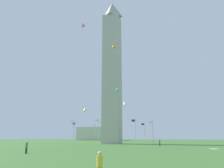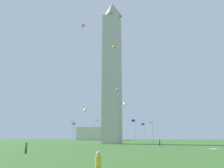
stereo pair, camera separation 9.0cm
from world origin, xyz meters
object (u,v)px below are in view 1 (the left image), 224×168
object	(u,v)px
flagpole_w	(121,132)
kite_pink_delta	(83,26)
person_purple_shirt	(160,143)
person_yellow_shirt	(100,167)
flagpole_nw	(95,132)
person_green_shirt	(26,147)
kite_cyan_delta	(117,91)
kite_orange_delta	(114,47)
flagpole_se	(135,131)
kite_yellow_box	(85,110)
flagpole_sw	(144,132)
picnic_blanket_near_first_person	(214,149)
flagpole_s	(153,131)
flagpole_n	(75,132)
flagpole_ne	(73,131)
flagpole_e	(98,130)
distant_building	(99,134)
kite_white_delta	(125,104)
obelisk_monument	(112,68)

from	to	relation	value
flagpole_w	kite_pink_delta	bearing A→B (deg)	87.68
person_purple_shirt	person_yellow_shirt	world-z (taller)	person_purple_shirt
flagpole_nw	person_green_shirt	xyz separation A→B (m)	(-10.46, 56.38, -3.23)
kite_cyan_delta	kite_orange_delta	size ratio (longest dim) A/B	1.01
flagpole_se	kite_yellow_box	bearing A→B (deg)	22.25
person_green_shirt	kite_cyan_delta	distance (m)	34.99
person_yellow_shirt	kite_pink_delta	size ratio (longest dim) A/B	0.73
flagpole_sw	person_yellow_shirt	bearing A→B (deg)	95.81
flagpole_sw	picnic_blanket_near_first_person	size ratio (longest dim) A/B	4.14
flagpole_s	kite_yellow_box	world-z (taller)	kite_yellow_box
person_yellow_shirt	kite_orange_delta	world-z (taller)	kite_orange_delta
kite_cyan_delta	flagpole_n	bearing A→B (deg)	-37.16
flagpole_nw	kite_orange_delta	distance (m)	35.25
flagpole_sw	kite_orange_delta	xyz separation A→B (m)	(7.29, 16.83, 28.31)
flagpole_ne	kite_cyan_delta	distance (m)	19.89
flagpole_se	kite_yellow_box	world-z (taller)	kite_yellow_box
flagpole_ne	flagpole_e	distance (m)	10.74
flagpole_e	person_purple_shirt	distance (m)	17.50
distant_building	flagpole_ne	bearing A→B (deg)	103.66
flagpole_w	picnic_blanket_near_first_person	bearing A→B (deg)	125.68
flagpole_ne	flagpole_sw	distance (m)	28.07
flagpole_w	person_green_shirt	xyz separation A→B (m)	(-0.53, 60.49, -3.23)
picnic_blanket_near_first_person	person_green_shirt	bearing A→B (deg)	36.95
flagpole_se	kite_white_delta	distance (m)	18.39
person_yellow_shirt	kite_pink_delta	distance (m)	53.37
kite_orange_delta	kite_white_delta	bearing A→B (deg)	111.76
person_purple_shirt	flagpole_s	bearing A→B (deg)	-62.77
picnic_blanket_near_first_person	flagpole_se	bearing A→B (deg)	-40.15
person_purple_shirt	person_yellow_shirt	bearing A→B (deg)	105.93
flagpole_n	picnic_blanket_near_first_person	world-z (taller)	flagpole_n
flagpole_n	obelisk_monument	bearing A→B (deg)	180.00
person_yellow_shirt	flagpole_nw	bearing A→B (deg)	25.31
flagpole_ne	distant_building	size ratio (longest dim) A/B	0.27
flagpole_s	flagpole_n	bearing A→B (deg)	-0.00
person_purple_shirt	picnic_blanket_near_first_person	xyz separation A→B (m)	(-11.24, 10.25, -0.82)
flagpole_n	person_purple_shirt	world-z (taller)	flagpole_n
flagpole_s	person_purple_shirt	distance (m)	15.91
person_green_shirt	kite_yellow_box	bearing A→B (deg)	27.60
flagpole_sw	kite_cyan_delta	world-z (taller)	kite_cyan_delta
distant_building	flagpole_e	bearing A→B (deg)	108.96
flagpole_w	person_yellow_shirt	distance (m)	79.01
flagpole_e	person_yellow_shirt	bearing A→B (deg)	109.52
flagpole_ne	kite_orange_delta	world-z (taller)	kite_orange_delta
flagpole_w	kite_orange_delta	bearing A→B (deg)	97.17
flagpole_n	flagpole_e	distance (m)	19.85
obelisk_monument	picnic_blanket_near_first_person	distance (m)	46.83
person_purple_shirt	person_green_shirt	size ratio (longest dim) A/B	0.95
flagpole_s	flagpole_sw	world-z (taller)	same
flagpole_s	kite_yellow_box	xyz separation A→B (m)	(17.74, 15.50, 5.83)
obelisk_monument	flagpole_e	size ratio (longest dim) A/B	7.31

